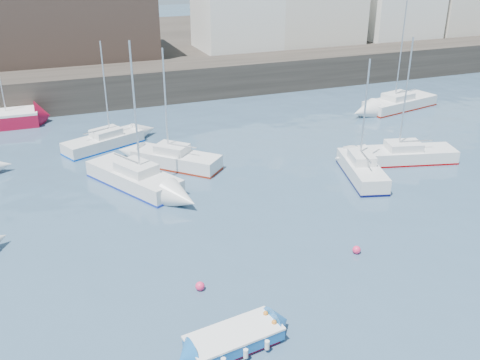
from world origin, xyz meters
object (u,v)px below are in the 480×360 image
object	(u,v)px
sailboat_f	(176,159)
sailboat_g	(400,103)
sailboat_d	(406,154)
buoy_mid	(356,253)
sailboat_b	(134,177)
buoy_far	(119,182)
blue_dinghy	(234,339)
sailboat_c	(362,169)
sailboat_h	(104,141)
buoy_near	(200,290)

from	to	relation	value
sailboat_f	sailboat_g	xyz separation A→B (m)	(21.49, 5.65, -0.02)
sailboat_d	buoy_mid	bearing A→B (deg)	-137.08
sailboat_b	sailboat_d	distance (m)	17.76
buoy_mid	buoy_far	xyz separation A→B (m)	(-9.08, 12.15, 0.00)
sailboat_f	buoy_far	distance (m)	4.07
blue_dinghy	buoy_mid	distance (m)	8.52
sailboat_c	sailboat_g	bearing A→B (deg)	45.56
sailboat_h	sailboat_f	bearing A→B (deg)	-53.32
sailboat_b	buoy_far	world-z (taller)	sailboat_b
sailboat_b	sailboat_h	size ratio (longest dim) A/B	1.17
sailboat_h	buoy_far	xyz separation A→B (m)	(-0.03, -6.27, -0.48)
sailboat_h	buoy_mid	world-z (taller)	sailboat_h
sailboat_c	buoy_far	world-z (taller)	sailboat_c
sailboat_h	sailboat_b	bearing A→B (deg)	-83.91
sailboat_b	buoy_mid	distance (m)	13.97
blue_dinghy	buoy_far	distance (m)	16.07
sailboat_g	sailboat_h	size ratio (longest dim) A/B	1.22
sailboat_b	sailboat_g	world-z (taller)	sailboat_g
sailboat_g	buoy_near	bearing A→B (deg)	-141.65
sailboat_b	sailboat_h	world-z (taller)	sailboat_b
sailboat_h	buoy_mid	bearing A→B (deg)	-63.85
buoy_mid	blue_dinghy	bearing A→B (deg)	-153.08
sailboat_c	buoy_far	size ratio (longest dim) A/B	16.20
sailboat_b	sailboat_h	bearing A→B (deg)	96.09
sailboat_f	buoy_mid	bearing A→B (deg)	-68.60
sailboat_d	sailboat_f	bearing A→B (deg)	162.34
blue_dinghy	sailboat_h	xyz separation A→B (m)	(-1.46, 22.28, 0.11)
buoy_near	buoy_mid	xyz separation A→B (m)	(7.72, 0.11, 0.00)
sailboat_f	buoy_far	xyz separation A→B (m)	(-3.89, -1.10, -0.53)
buoy_mid	buoy_far	world-z (taller)	buoy_far
sailboat_h	sailboat_d	bearing A→B (deg)	-28.10
sailboat_d	buoy_far	world-z (taller)	sailboat_d
blue_dinghy	buoy_far	bearing A→B (deg)	95.31
sailboat_f	blue_dinghy	bearing A→B (deg)	-97.99
sailboat_d	sailboat_g	bearing A→B (deg)	55.64
sailboat_b	buoy_near	xyz separation A→B (m)	(0.56, -11.35, -0.56)
sailboat_g	sailboat_h	world-z (taller)	sailboat_g
buoy_far	sailboat_f	bearing A→B (deg)	15.76
sailboat_d	sailboat_f	xyz separation A→B (m)	(-14.48, 4.61, 0.04)
sailboat_f	buoy_far	world-z (taller)	sailboat_f
sailboat_b	sailboat_g	size ratio (longest dim) A/B	0.96
sailboat_d	sailboat_f	size ratio (longest dim) A/B	1.07
sailboat_f	buoy_far	bearing A→B (deg)	-164.24
sailboat_h	buoy_far	distance (m)	6.29
sailboat_h	buoy_near	distance (m)	18.58
sailboat_c	buoy_near	bearing A→B (deg)	-149.50
sailboat_d	sailboat_h	world-z (taller)	sailboat_d
sailboat_g	sailboat_h	bearing A→B (deg)	-178.93
sailboat_b	buoy_near	bearing A→B (deg)	-87.17
sailboat_f	sailboat_b	bearing A→B (deg)	-147.06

